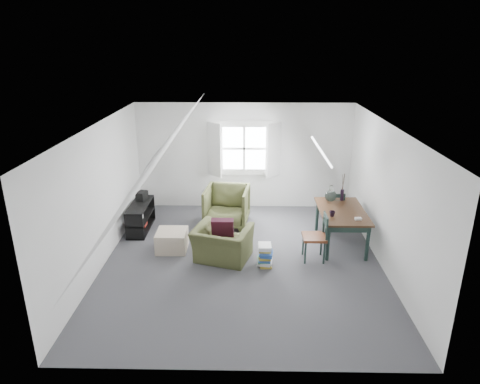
{
  "coord_description": "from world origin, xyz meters",
  "views": [
    {
      "loc": [
        0.1,
        -6.96,
        3.86
      ],
      "look_at": [
        -0.05,
        0.6,
        1.14
      ],
      "focal_mm": 32.0,
      "sensor_mm": 36.0,
      "label": 1
    }
  ],
  "objects_px": {
    "dining_chair_far": "(334,210)",
    "dining_table": "(342,215)",
    "magazine_stack": "(265,255)",
    "armchair_far": "(227,224)",
    "dining_chair_near": "(316,236)",
    "media_shelf": "(140,218)",
    "ottoman": "(172,240)",
    "armchair_near": "(223,259)"
  },
  "relations": [
    {
      "from": "armchair_near",
      "to": "dining_chair_far",
      "type": "xyz_separation_m",
      "value": [
        2.28,
        1.35,
        0.45
      ]
    },
    {
      "from": "armchair_far",
      "to": "dining_chair_near",
      "type": "height_order",
      "value": "dining_chair_near"
    },
    {
      "from": "dining_chair_far",
      "to": "dining_chair_near",
      "type": "bearing_deg",
      "value": 72.07
    },
    {
      "from": "armchair_near",
      "to": "magazine_stack",
      "type": "height_order",
      "value": "magazine_stack"
    },
    {
      "from": "dining_chair_near",
      "to": "magazine_stack",
      "type": "bearing_deg",
      "value": -67.26
    },
    {
      "from": "armchair_near",
      "to": "dining_chair_near",
      "type": "bearing_deg",
      "value": -161.7
    },
    {
      "from": "dining_table",
      "to": "dining_chair_near",
      "type": "relative_size",
      "value": 1.63
    },
    {
      "from": "dining_chair_near",
      "to": "dining_chair_far",
      "type": "bearing_deg",
      "value": 164.46
    },
    {
      "from": "armchair_far",
      "to": "media_shelf",
      "type": "relative_size",
      "value": 0.84
    },
    {
      "from": "dining_chair_far",
      "to": "magazine_stack",
      "type": "relative_size",
      "value": 2.17
    },
    {
      "from": "armchair_far",
      "to": "media_shelf",
      "type": "bearing_deg",
      "value": -162.52
    },
    {
      "from": "dining_table",
      "to": "magazine_stack",
      "type": "height_order",
      "value": "dining_table"
    },
    {
      "from": "dining_chair_far",
      "to": "armchair_far",
      "type": "bearing_deg",
      "value": -0.64
    },
    {
      "from": "dining_table",
      "to": "media_shelf",
      "type": "bearing_deg",
      "value": 170.9
    },
    {
      "from": "armchair_near",
      "to": "dining_chair_far",
      "type": "distance_m",
      "value": 2.69
    },
    {
      "from": "ottoman",
      "to": "dining_table",
      "type": "distance_m",
      "value": 3.33
    },
    {
      "from": "armchair_far",
      "to": "ottoman",
      "type": "relative_size",
      "value": 1.64
    },
    {
      "from": "dining_chair_far",
      "to": "dining_table",
      "type": "bearing_deg",
      "value": 96.18
    },
    {
      "from": "dining_chair_near",
      "to": "media_shelf",
      "type": "bearing_deg",
      "value": -101.32
    },
    {
      "from": "dining_chair_near",
      "to": "magazine_stack",
      "type": "distance_m",
      "value": 1.0
    },
    {
      "from": "dining_chair_near",
      "to": "armchair_near",
      "type": "bearing_deg",
      "value": -80.9
    },
    {
      "from": "armchair_near",
      "to": "dining_table",
      "type": "relative_size",
      "value": 0.68
    },
    {
      "from": "dining_chair_far",
      "to": "magazine_stack",
      "type": "bearing_deg",
      "value": 51.61
    },
    {
      "from": "ottoman",
      "to": "media_shelf",
      "type": "bearing_deg",
      "value": 132.82
    },
    {
      "from": "dining_table",
      "to": "dining_chair_near",
      "type": "distance_m",
      "value": 0.86
    },
    {
      "from": "dining_chair_near",
      "to": "media_shelf",
      "type": "height_order",
      "value": "dining_chair_near"
    },
    {
      "from": "armchair_far",
      "to": "magazine_stack",
      "type": "distance_m",
      "value": 1.97
    },
    {
      "from": "armchair_near",
      "to": "armchair_far",
      "type": "distance_m",
      "value": 1.59
    },
    {
      "from": "dining_table",
      "to": "dining_chair_far",
      "type": "distance_m",
      "value": 0.72
    },
    {
      "from": "dining_chair_far",
      "to": "media_shelf",
      "type": "distance_m",
      "value": 4.11
    },
    {
      "from": "armchair_far",
      "to": "magazine_stack",
      "type": "xyz_separation_m",
      "value": [
        0.78,
        -1.8,
        0.2
      ]
    },
    {
      "from": "ottoman",
      "to": "dining_table",
      "type": "xyz_separation_m",
      "value": [
        3.29,
        0.29,
        0.44
      ]
    },
    {
      "from": "ottoman",
      "to": "dining_table",
      "type": "bearing_deg",
      "value": 5.02
    },
    {
      "from": "armchair_far",
      "to": "dining_chair_near",
      "type": "bearing_deg",
      "value": -35.14
    },
    {
      "from": "dining_table",
      "to": "armchair_far",
      "type": "bearing_deg",
      "value": 157.0
    },
    {
      "from": "dining_table",
      "to": "dining_chair_near",
      "type": "xyz_separation_m",
      "value": [
        -0.58,
        -0.62,
        -0.17
      ]
    },
    {
      "from": "armchair_near",
      "to": "media_shelf",
      "type": "bearing_deg",
      "value": -17.74
    },
    {
      "from": "armchair_near",
      "to": "magazine_stack",
      "type": "xyz_separation_m",
      "value": [
        0.78,
        -0.21,
        0.2
      ]
    },
    {
      "from": "ottoman",
      "to": "dining_chair_near",
      "type": "height_order",
      "value": "dining_chair_near"
    },
    {
      "from": "armchair_near",
      "to": "ottoman",
      "type": "xyz_separation_m",
      "value": [
        -1.0,
        0.37,
        0.19
      ]
    },
    {
      "from": "dining_table",
      "to": "magazine_stack",
      "type": "relative_size",
      "value": 3.63
    },
    {
      "from": "dining_table",
      "to": "dining_chair_near",
      "type": "bearing_deg",
      "value": -133.62
    }
  ]
}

